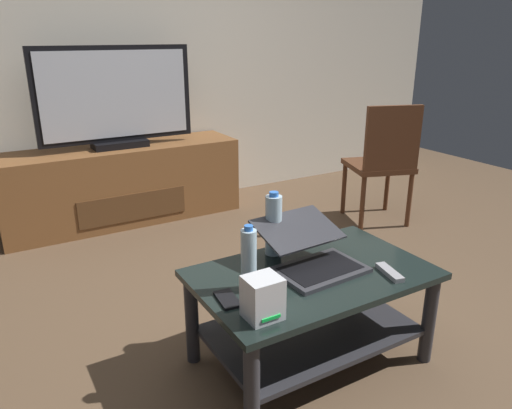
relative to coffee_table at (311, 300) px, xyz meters
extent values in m
plane|color=brown|center=(0.02, 0.22, -0.31)|extent=(7.68, 7.68, 0.00)
cube|color=beige|center=(0.02, 2.50, 1.09)|extent=(6.40, 0.12, 2.80)
cube|color=black|center=(0.00, 0.00, 0.13)|extent=(1.01, 0.63, 0.03)
cube|color=#2D2D33|center=(0.00, 0.00, -0.15)|extent=(0.89, 0.55, 0.02)
cylinder|color=#2D2D33|center=(-0.45, -0.27, -0.10)|extent=(0.06, 0.06, 0.42)
cylinder|color=#2D2D33|center=(0.45, -0.27, -0.10)|extent=(0.06, 0.06, 0.42)
cylinder|color=#2D2D33|center=(-0.45, 0.27, -0.10)|extent=(0.06, 0.06, 0.42)
cylinder|color=#2D2D33|center=(0.45, 0.27, -0.10)|extent=(0.06, 0.06, 0.42)
cube|color=brown|center=(-0.21, 2.18, -0.01)|extent=(1.80, 0.48, 0.60)
cube|color=#55351C|center=(-0.21, 1.94, -0.13)|extent=(0.81, 0.01, 0.21)
cube|color=black|center=(-0.21, 2.16, 0.31)|extent=(0.40, 0.20, 0.05)
cube|color=black|center=(-0.21, 2.16, 0.68)|extent=(1.15, 0.04, 0.69)
cube|color=#B2B7C1|center=(-0.21, 2.14, 0.68)|extent=(1.07, 0.01, 0.62)
cube|color=#59331E|center=(1.51, 1.18, 0.14)|extent=(0.56, 0.56, 0.04)
cube|color=#59331E|center=(1.44, 0.99, 0.38)|extent=(0.41, 0.17, 0.49)
cylinder|color=#59331E|center=(1.75, 1.29, -0.10)|extent=(0.04, 0.04, 0.42)
cylinder|color=#59331E|center=(1.39, 1.42, -0.10)|extent=(0.04, 0.04, 0.42)
cylinder|color=#59331E|center=(1.62, 0.94, -0.10)|extent=(0.04, 0.04, 0.42)
cylinder|color=#59331E|center=(1.26, 1.06, -0.10)|extent=(0.04, 0.04, 0.42)
cube|color=#333338|center=(0.03, -0.02, 0.15)|extent=(0.38, 0.27, 0.02)
cube|color=black|center=(0.03, -0.02, 0.16)|extent=(0.34, 0.22, 0.00)
cube|color=#333338|center=(0.02, 0.15, 0.28)|extent=(0.38, 0.27, 0.09)
cube|color=teal|center=(0.02, 0.14, 0.28)|extent=(0.34, 0.23, 0.07)
cube|color=silver|center=(-0.37, -0.19, 0.22)|extent=(0.13, 0.11, 0.16)
cube|color=#19D84C|center=(-0.37, -0.25, 0.17)|extent=(0.08, 0.00, 0.01)
cylinder|color=silver|center=(-0.05, 0.24, 0.28)|extent=(0.08, 0.08, 0.28)
cylinder|color=blue|center=(-0.05, 0.24, 0.43)|extent=(0.04, 0.04, 0.02)
cylinder|color=silver|center=(-0.31, 0.01, 0.27)|extent=(0.06, 0.06, 0.25)
cylinder|color=blue|center=(-0.31, 0.01, 0.40)|extent=(0.03, 0.03, 0.02)
cube|color=black|center=(-0.42, -0.03, 0.15)|extent=(0.09, 0.15, 0.01)
cube|color=#99999E|center=(0.27, -0.19, 0.15)|extent=(0.08, 0.17, 0.02)
camera|label=1|loc=(-1.15, -1.48, 1.10)|focal=34.02mm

